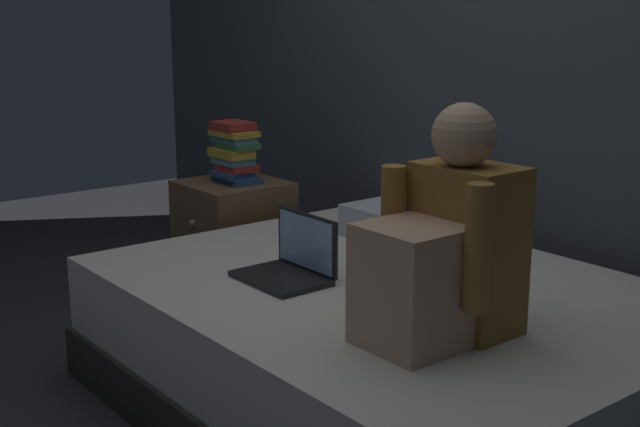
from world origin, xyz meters
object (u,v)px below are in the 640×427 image
laptop (291,263)px  pillow (418,226)px  nightstand (234,242)px  book_stack (234,152)px  bed (388,349)px  person_sitting (445,250)px

laptop → pillow: (-0.07, 0.68, 0.01)m
nightstand → laptop: 1.16m
laptop → book_stack: book_stack is taller
bed → person_sitting: 0.68m
bed → laptop: (-0.25, -0.23, 0.29)m
nightstand → laptop: laptop is taller
bed → pillow: (-0.32, 0.45, 0.30)m
bed → person_sitting: person_sitting is taller
person_sitting → nightstand: bearing=166.7°
bed → book_stack: (-1.28, 0.21, 0.50)m
person_sitting → book_stack: bearing=166.5°
laptop → book_stack: size_ratio=1.14×
nightstand → pillow: (0.98, 0.24, 0.24)m
nightstand → pillow: size_ratio=1.05×
pillow → book_stack: book_stack is taller
nightstand → book_stack: book_stack is taller
nightstand → book_stack: (0.02, 0.00, 0.44)m
nightstand → pillow: pillow is taller
pillow → book_stack: 1.01m
bed → book_stack: bearing=170.5°
pillow → book_stack: (-0.97, -0.24, 0.20)m
bed → person_sitting: size_ratio=3.05×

